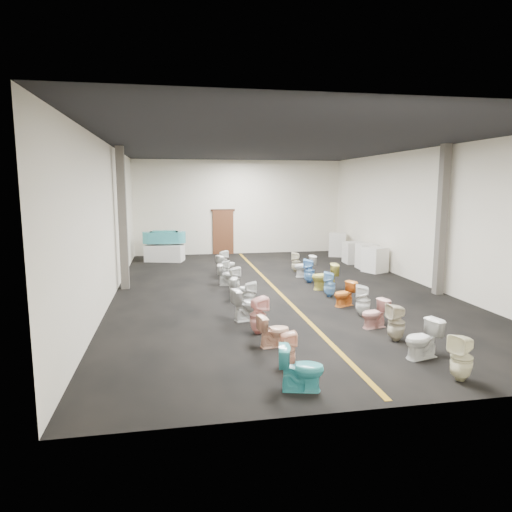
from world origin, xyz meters
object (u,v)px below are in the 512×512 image
at_px(toilet_left_3, 258,315).
at_px(toilet_right_7, 325,277).
at_px(toilet_right_6, 330,284).
at_px(toilet_right_3, 375,314).
at_px(toilet_right_2, 396,323).
at_px(toilet_right_9, 305,266).
at_px(appliance_crate_c, 354,253).
at_px(toilet_left_7, 234,279).
at_px(toilet_right_8, 309,271).
at_px(toilet_left_2, 274,331).
at_px(appliance_crate_d, 337,245).
at_px(toilet_left_5, 250,296).
at_px(toilet_right_0, 462,358).
at_px(toilet_left_1, 287,350).
at_px(appliance_crate_a, 375,260).
at_px(bathtub, 164,237).
at_px(toilet_left_10, 226,265).
at_px(toilet_left_11, 223,260).
at_px(toilet_right_10, 296,262).
at_px(toilet_right_5, 344,294).
at_px(toilet_left_0, 301,368).
at_px(toilet_left_4, 248,304).
at_px(toilet_right_4, 363,301).
at_px(toilet_left_8, 228,275).
at_px(appliance_crate_b, 367,256).
at_px(toilet_left_6, 243,289).
at_px(toilet_left_9, 225,270).
at_px(display_table, 165,253).
at_px(toilet_right_1, 423,339).

distance_m(toilet_left_3, toilet_right_7, 4.86).
bearing_deg(toilet_right_6, toilet_right_3, 21.32).
xyz_separation_m(toilet_right_2, toilet_right_9, (0.06, 7.03, -0.01)).
relative_size(appliance_crate_c, toilet_left_7, 1.15).
xyz_separation_m(toilet_right_3, toilet_right_8, (-0.03, 5.08, 0.08)).
bearing_deg(toilet_left_2, toilet_left_7, -7.76).
distance_m(appliance_crate_d, toilet_right_3, 11.00).
distance_m(toilet_left_5, toilet_right_0, 5.80).
bearing_deg(toilet_left_1, appliance_crate_a, -33.42).
bearing_deg(bathtub, toilet_left_10, -53.24).
distance_m(toilet_left_11, toilet_right_9, 3.42).
distance_m(toilet_left_5, toilet_right_10, 5.66).
bearing_deg(appliance_crate_a, toilet_right_9, -171.78).
bearing_deg(toilet_right_5, toilet_left_0, -51.93).
distance_m(toilet_left_2, toilet_right_6, 4.64).
height_order(toilet_left_4, toilet_right_4, toilet_right_4).
bearing_deg(toilet_right_10, bathtub, -108.86).
xyz_separation_m(toilet_right_5, toilet_right_7, (0.11, 2.00, 0.08)).
bearing_deg(toilet_left_2, toilet_right_4, -66.53).
height_order(toilet_left_8, toilet_left_11, toilet_left_11).
height_order(appliance_crate_b, toilet_left_1, appliance_crate_b).
bearing_deg(toilet_left_6, toilet_left_2, -162.46).
distance_m(toilet_left_9, toilet_right_6, 4.11).
distance_m(appliance_crate_a, toilet_right_10, 3.02).
bearing_deg(display_table, toilet_right_10, -34.94).
height_order(bathtub, toilet_left_10, bathtub).
bearing_deg(toilet_left_6, bathtub, 33.90).
height_order(toilet_left_4, toilet_left_5, toilet_left_4).
relative_size(appliance_crate_a, appliance_crate_d, 0.88).
bearing_deg(toilet_right_4, toilet_left_2, -33.22).
distance_m(toilet_left_6, toilet_right_0, 6.71).
xyz_separation_m(toilet_left_9, toilet_left_11, (0.17, 2.03, 0.03)).
height_order(toilet_left_10, toilet_right_5, toilet_left_10).
xyz_separation_m(bathtub, appliance_crate_b, (7.97, -3.31, -0.58)).
bearing_deg(toilet_right_4, display_table, -128.30).
bearing_deg(toilet_left_6, toilet_left_4, -168.22).
xyz_separation_m(toilet_right_4, toilet_right_9, (-0.01, 5.14, -0.02)).
relative_size(toilet_left_0, toilet_left_10, 1.02).
bearing_deg(toilet_right_1, toilet_right_8, 166.81).
bearing_deg(toilet_left_6, appliance_crate_d, -20.32).
bearing_deg(appliance_crate_b, toilet_left_1, -121.41).
relative_size(toilet_right_1, toilet_right_3, 1.13).
height_order(toilet_left_3, toilet_right_2, toilet_left_3).
distance_m(toilet_left_0, toilet_right_10, 10.29).
height_order(appliance_crate_d, toilet_left_5, appliance_crate_d).
bearing_deg(toilet_right_10, display_table, -108.86).
height_order(appliance_crate_c, toilet_left_9, appliance_crate_c).
bearing_deg(toilet_left_4, toilet_left_8, -13.17).
bearing_deg(toilet_left_1, toilet_left_5, 0.29).
bearing_deg(bathtub, toilet_right_2, -63.41).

